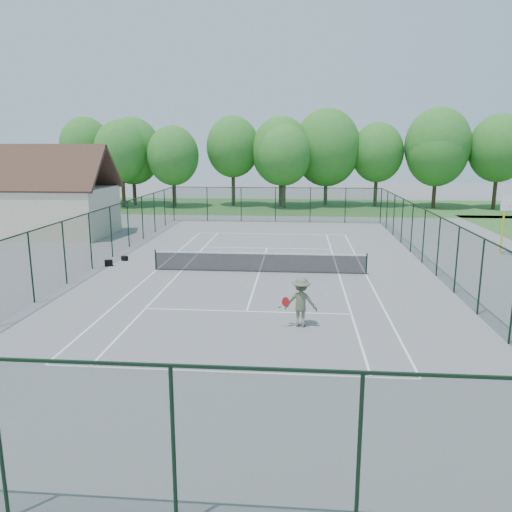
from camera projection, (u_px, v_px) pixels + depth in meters
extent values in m
plane|color=gray|center=(259.00, 272.00, 26.02)|extent=(140.00, 140.00, 0.00)
cube|color=#396E2D|center=(280.00, 206.00, 55.23)|extent=(80.00, 16.00, 0.01)
cube|color=white|center=(272.00, 234.00, 37.59)|extent=(10.97, 0.08, 0.01)
cube|color=white|center=(227.00, 372.00, 14.45)|extent=(10.97, 0.08, 0.01)
cube|color=white|center=(267.00, 248.00, 32.25)|extent=(8.23, 0.08, 0.01)
cube|color=white|center=(247.00, 311.00, 19.79)|extent=(8.23, 0.08, 0.01)
cube|color=white|center=(366.00, 274.00, 25.57)|extent=(0.08, 23.77, 0.01)
cube|color=white|center=(156.00, 270.00, 26.47)|extent=(0.08, 23.77, 0.01)
cube|color=white|center=(339.00, 274.00, 25.68)|extent=(0.08, 23.77, 0.01)
cube|color=white|center=(182.00, 271.00, 26.36)|extent=(0.08, 23.77, 0.01)
cube|color=white|center=(259.00, 272.00, 26.02)|extent=(0.08, 12.80, 0.01)
cylinder|color=black|center=(156.00, 260.00, 26.36)|extent=(0.08, 0.08, 1.10)
cylinder|color=black|center=(367.00, 264.00, 25.45)|extent=(0.08, 0.08, 1.10)
cube|color=black|center=(259.00, 263.00, 25.91)|extent=(11.00, 0.02, 0.96)
cube|color=white|center=(259.00, 253.00, 25.81)|extent=(11.00, 0.05, 0.07)
cube|color=#1A3C24|center=(275.00, 205.00, 43.23)|extent=(18.00, 0.02, 3.00)
cube|color=#1A3C24|center=(174.00, 450.00, 8.18)|extent=(18.00, 0.02, 3.00)
cube|color=#1A3C24|center=(438.00, 247.00, 24.96)|extent=(0.02, 36.00, 3.00)
cube|color=#1A3C24|center=(90.00, 241.00, 26.45)|extent=(0.02, 36.00, 3.00)
cube|color=black|center=(276.00, 188.00, 42.91)|extent=(18.00, 0.05, 0.05)
cube|color=black|center=(170.00, 365.00, 7.86)|extent=(18.00, 0.05, 0.05)
cube|color=black|center=(441.00, 217.00, 24.64)|extent=(0.05, 36.00, 0.05)
cube|color=black|center=(88.00, 213.00, 26.13)|extent=(0.05, 36.00, 0.05)
cube|color=beige|center=(54.00, 212.00, 36.71)|extent=(8.00, 6.00, 3.50)
cube|color=#4F3526|center=(59.00, 166.00, 37.48)|extent=(8.60, 3.27, 3.27)
cube|color=#4F3526|center=(39.00, 168.00, 34.56)|extent=(8.60, 3.27, 3.27)
cylinder|color=#3E301C|center=(134.00, 186.00, 56.15)|extent=(0.40, 0.40, 4.20)
ellipsoid|color=#3B882F|center=(132.00, 151.00, 55.32)|extent=(6.40, 6.40, 7.40)
cylinder|color=#3E301C|center=(281.00, 187.00, 54.78)|extent=(0.40, 0.40, 4.20)
ellipsoid|color=#3B882F|center=(281.00, 151.00, 53.95)|extent=(6.40, 6.40, 7.40)
cylinder|color=#3E301C|center=(434.00, 188.00, 53.42)|extent=(0.40, 0.40, 4.20)
ellipsoid|color=#3B882F|center=(437.00, 151.00, 52.59)|extent=(6.40, 6.40, 7.40)
cylinder|color=yellow|center=(503.00, 225.00, 30.28)|extent=(0.12, 0.12, 3.50)
cube|color=yellow|center=(509.00, 200.00, 29.50)|extent=(0.08, 0.90, 0.08)
cube|color=white|center=(512.00, 203.00, 29.10)|extent=(1.20, 0.05, 0.90)
cube|color=black|center=(109.00, 263.00, 27.33)|extent=(0.49, 0.40, 0.34)
cube|color=black|center=(125.00, 258.00, 28.67)|extent=(0.38, 0.29, 0.26)
imported|color=#5F654A|center=(301.00, 302.00, 17.97)|extent=(1.27, 0.85, 1.84)
sphere|color=yellow|center=(328.00, 296.00, 18.26)|extent=(0.07, 0.07, 0.07)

